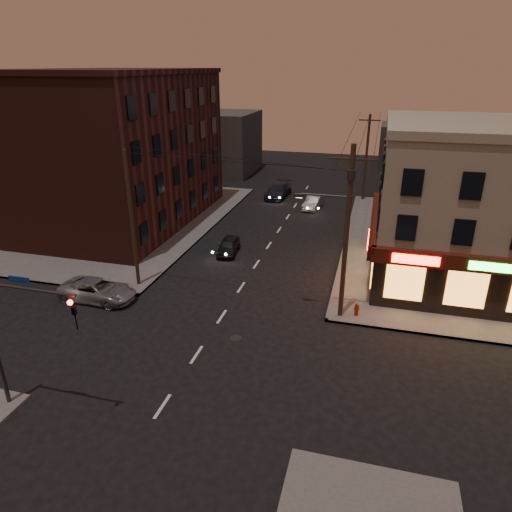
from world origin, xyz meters
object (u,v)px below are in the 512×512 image
(suv_cross, at_px, (98,290))
(fire_hydrant, at_px, (357,309))
(sedan_near, at_px, (228,246))
(sedan_mid, at_px, (313,203))
(sedan_far, at_px, (278,191))

(suv_cross, xyz_separation_m, fire_hydrant, (16.01, 2.00, -0.11))
(sedan_near, relative_size, sedan_mid, 0.92)
(suv_cross, relative_size, sedan_far, 0.95)
(sedan_near, relative_size, sedan_far, 0.69)
(suv_cross, bearing_deg, sedan_near, -28.40)
(sedan_near, height_order, sedan_mid, sedan_mid)
(suv_cross, relative_size, sedan_mid, 1.26)
(sedan_near, height_order, fire_hydrant, sedan_near)
(sedan_mid, bearing_deg, fire_hydrant, -67.26)
(sedan_mid, distance_m, sedan_far, 5.65)
(sedan_mid, bearing_deg, sedan_far, 150.13)
(sedan_mid, relative_size, sedan_far, 0.75)
(fire_hydrant, bearing_deg, sedan_far, 112.38)
(sedan_mid, bearing_deg, suv_cross, -105.98)
(sedan_far, xyz_separation_m, fire_hydrant, (10.23, -24.84, -0.18))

